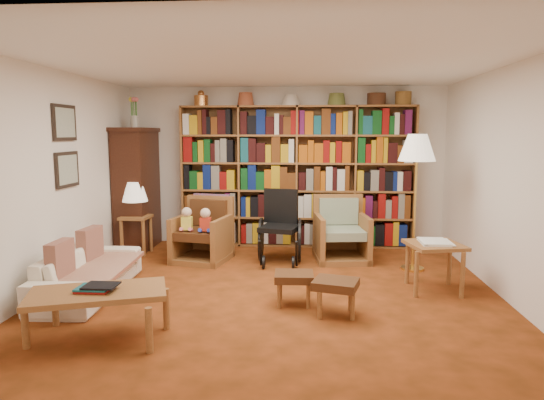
# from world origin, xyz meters

# --- Properties ---
(floor) EXTENTS (5.00, 5.00, 0.00)m
(floor) POSITION_xyz_m (0.00, 0.00, 0.00)
(floor) COLOR #913C16
(floor) RESTS_ON ground
(ceiling) EXTENTS (5.00, 5.00, 0.00)m
(ceiling) POSITION_xyz_m (0.00, 0.00, 2.50)
(ceiling) COLOR white
(ceiling) RESTS_ON wall_back
(wall_back) EXTENTS (5.00, 0.00, 5.00)m
(wall_back) POSITION_xyz_m (0.00, 2.50, 1.25)
(wall_back) COLOR white
(wall_back) RESTS_ON floor
(wall_front) EXTENTS (5.00, 0.00, 5.00)m
(wall_front) POSITION_xyz_m (0.00, -2.50, 1.25)
(wall_front) COLOR white
(wall_front) RESTS_ON floor
(wall_left) EXTENTS (0.00, 5.00, 5.00)m
(wall_left) POSITION_xyz_m (-2.50, 0.00, 1.25)
(wall_left) COLOR white
(wall_left) RESTS_ON floor
(wall_right) EXTENTS (0.00, 5.00, 5.00)m
(wall_right) POSITION_xyz_m (2.50, 0.00, 1.25)
(wall_right) COLOR white
(wall_right) RESTS_ON floor
(bookshelf) EXTENTS (3.60, 0.30, 2.42)m
(bookshelf) POSITION_xyz_m (0.20, 2.33, 1.17)
(bookshelf) COLOR #9E5E31
(bookshelf) RESTS_ON floor
(curio_cabinet) EXTENTS (0.50, 0.95, 2.40)m
(curio_cabinet) POSITION_xyz_m (-2.25, 2.00, 0.95)
(curio_cabinet) COLOR #381D0F
(curio_cabinet) RESTS_ON floor
(framed_pictures) EXTENTS (0.03, 0.52, 0.97)m
(framed_pictures) POSITION_xyz_m (-2.48, 0.30, 1.62)
(framed_pictures) COLOR black
(framed_pictures) RESTS_ON wall_left
(sofa) EXTENTS (1.72, 0.72, 0.49)m
(sofa) POSITION_xyz_m (-2.05, -0.19, 0.25)
(sofa) COLOR white
(sofa) RESTS_ON floor
(sofa_throw) EXTENTS (0.83, 1.45, 0.04)m
(sofa_throw) POSITION_xyz_m (-2.00, -0.19, 0.30)
(sofa_throw) COLOR beige
(sofa_throw) RESTS_ON sofa
(cushion_left) EXTENTS (0.16, 0.41, 0.40)m
(cushion_left) POSITION_xyz_m (-2.18, 0.16, 0.45)
(cushion_left) COLOR maroon
(cushion_left) RESTS_ON sofa
(cushion_right) EXTENTS (0.13, 0.40, 0.40)m
(cushion_right) POSITION_xyz_m (-2.18, -0.54, 0.45)
(cushion_right) COLOR maroon
(cushion_right) RESTS_ON sofa
(side_table_lamp) EXTENTS (0.41, 0.41, 0.57)m
(side_table_lamp) POSITION_xyz_m (-2.15, 1.62, 0.42)
(side_table_lamp) COLOR #9E5E31
(side_table_lamp) RESTS_ON floor
(table_lamp) EXTENTS (0.37, 0.37, 0.50)m
(table_lamp) POSITION_xyz_m (-2.15, 1.62, 0.91)
(table_lamp) COLOR gold
(table_lamp) RESTS_ON side_table_lamp
(armchair_leather) EXTENTS (0.85, 0.88, 0.90)m
(armchair_leather) POSITION_xyz_m (-1.10, 1.39, 0.37)
(armchair_leather) COLOR #9E5E31
(armchair_leather) RESTS_ON floor
(armchair_sage) EXTENTS (0.81, 0.83, 0.90)m
(armchair_sage) POSITION_xyz_m (0.85, 1.57, 0.34)
(armchair_sage) COLOR #9E5E31
(armchair_sage) RESTS_ON floor
(wheelchair) EXTENTS (0.60, 0.80, 1.00)m
(wheelchair) POSITION_xyz_m (-0.00, 1.35, 0.46)
(wheelchair) COLOR black
(wheelchair) RESTS_ON floor
(floor_lamp) EXTENTS (0.47, 0.47, 1.77)m
(floor_lamp) POSITION_xyz_m (1.76, 1.06, 1.52)
(floor_lamp) COLOR gold
(floor_lamp) RESTS_ON floor
(side_table_papers) EXTENTS (0.67, 0.67, 0.58)m
(side_table_papers) POSITION_xyz_m (1.81, 0.20, 0.47)
(side_table_papers) COLOR #9E5E31
(side_table_papers) RESTS_ON floor
(footstool_a) EXTENTS (0.41, 0.35, 0.34)m
(footstool_a) POSITION_xyz_m (0.24, -0.36, 0.28)
(footstool_a) COLOR #4E2714
(footstool_a) RESTS_ON floor
(footstool_b) EXTENTS (0.50, 0.45, 0.36)m
(footstool_b) POSITION_xyz_m (0.66, -0.63, 0.29)
(footstool_b) COLOR #4E2714
(footstool_b) RESTS_ON floor
(coffee_table) EXTENTS (1.26, 0.91, 0.49)m
(coffee_table) POSITION_xyz_m (-1.42, -1.34, 0.38)
(coffee_table) COLOR #9E5E31
(coffee_table) RESTS_ON floor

